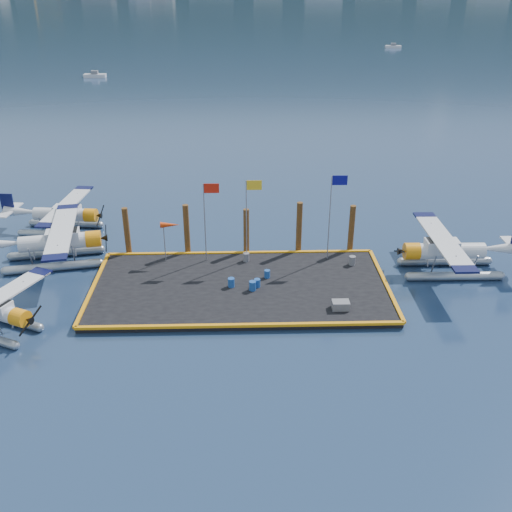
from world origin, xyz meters
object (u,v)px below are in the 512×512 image
(drum_2, at_px, (267,274))
(piling_1, at_px, (187,231))
(drum_0, at_px, (231,282))
(piling_3, at_px, (299,229))
(seaplane_c, at_px, (64,216))
(crate, at_px, (341,305))
(seaplane_b, at_px, (58,244))
(drum_5, at_px, (246,257))
(flagpole_blue, at_px, (333,205))
(drum_4, at_px, (352,260))
(flagpole_yellow, at_px, (249,208))
(windsock, at_px, (170,226))
(piling_4, at_px, (351,230))
(drum_3, at_px, (253,286))
(piling_0, at_px, (127,233))
(drum_1, at_px, (257,283))
(piling_2, at_px, (246,233))
(flagpole_red, at_px, (207,210))
(seaplane_d, at_px, (446,253))

(drum_2, height_order, piling_1, piling_1)
(drum_0, distance_m, piling_3, 7.72)
(seaplane_c, bearing_deg, crate, 63.31)
(seaplane_b, xyz_separation_m, drum_5, (13.91, -0.85, -0.86))
(flagpole_blue, bearing_deg, drum_4, -33.34)
(flagpole_yellow, height_order, windsock, flagpole_yellow)
(crate, height_order, piling_4, piling_4)
(drum_3, relative_size, drum_4, 0.99)
(flagpole_blue, relative_size, windsock, 2.08)
(flagpole_yellow, relative_size, piling_0, 1.55)
(drum_1, xyz_separation_m, piling_3, (3.35, 5.69, 1.45))
(drum_5, height_order, piling_2, piling_2)
(flagpole_blue, relative_size, piling_4, 1.62)
(drum_0, height_order, flagpole_blue, flagpole_blue)
(crate, relative_size, flagpole_red, 0.18)
(crate, bearing_deg, drum_1, 150.20)
(seaplane_d, height_order, drum_4, seaplane_d)
(seaplane_c, bearing_deg, drum_0, 59.41)
(seaplane_b, xyz_separation_m, piling_3, (17.95, 0.95, 0.56))
(seaplane_c, xyz_separation_m, piling_0, (6.13, -4.81, 0.57))
(drum_0, bearing_deg, seaplane_b, 160.06)
(flagpole_yellow, bearing_deg, flagpole_blue, -0.00)
(drum_0, height_order, piling_2, piling_2)
(drum_2, bearing_deg, drum_4, 15.93)
(drum_4, relative_size, drum_5, 1.02)
(drum_5, bearing_deg, seaplane_b, 176.52)
(seaplane_c, xyz_separation_m, drum_5, (15.08, -6.61, -0.71))
(drum_1, bearing_deg, flagpole_blue, 36.43)
(drum_1, relative_size, drum_5, 0.90)
(seaplane_c, height_order, drum_0, seaplane_c)
(seaplane_d, bearing_deg, drum_5, 84.66)
(piling_3, bearing_deg, piling_4, 0.00)
(flagpole_yellow, distance_m, piling_0, 9.67)
(flagpole_red, height_order, piling_1, flagpole_red)
(flagpole_red, bearing_deg, drum_4, -5.37)
(seaplane_c, relative_size, piling_4, 2.33)
(seaplane_b, distance_m, piling_2, 13.99)
(crate, bearing_deg, flagpole_red, 140.74)
(seaplane_c, xyz_separation_m, seaplane_d, (29.43, -8.06, 0.13))
(seaplane_b, xyz_separation_m, piling_0, (4.95, 0.95, 0.41))
(seaplane_b, bearing_deg, flagpole_blue, 78.42)
(drum_0, xyz_separation_m, drum_5, (1.06, 3.81, 0.01))
(drum_4, bearing_deg, flagpole_blue, 146.66)
(drum_4, bearing_deg, seaplane_c, 162.04)
(seaplane_c, relative_size, drum_2, 16.38)
(flagpole_yellow, bearing_deg, seaplane_d, -6.65)
(drum_0, relative_size, drum_4, 0.95)
(piling_4, bearing_deg, flagpole_red, -171.57)
(flagpole_blue, relative_size, piling_1, 1.55)
(flagpole_red, bearing_deg, flagpole_yellow, 0.00)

